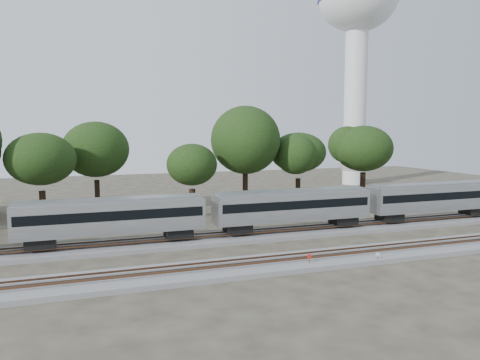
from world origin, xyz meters
The scene contains 14 objects.
ground centered at (0.00, 0.00, 0.00)m, with size 160.00×160.00×0.00m, color #383328.
track_far centered at (0.00, 6.00, 0.21)m, with size 160.00×5.00×0.73m.
track_near centered at (0.00, -4.00, 0.21)m, with size 160.00×5.00×0.73m.
train centered at (8.40, 6.00, 3.14)m, with size 88.08×3.03×4.47m.
switch_stand_red centered at (4.24, -5.26, 0.72)m, with size 0.35×0.15×1.12m.
switch_stand_white centered at (10.06, -6.17, 0.61)m, with size 0.29×0.14×0.95m.
switch_lever centered at (8.19, -5.67, 0.15)m, with size 0.50×0.30×0.30m, color #512D19.
water_tower centered at (40.19, 43.53, 32.01)m, with size 15.61×15.61×43.21m.
tree_2 centered at (-16.62, 18.59, 7.71)m, with size 7.86×7.86×11.08m.
tree_3 centered at (-10.47, 24.54, 8.46)m, with size 8.62×8.62×12.15m.
tree_4 centered at (0.69, 19.08, 6.62)m, with size 6.75×6.75×9.52m.
tree_5 centered at (8.51, 21.08, 9.59)m, with size 9.76×9.76×13.76m.
tree_6 centered at (16.28, 20.79, 7.81)m, with size 7.96×7.96×11.22m.
tree_7 centered at (29.29, 24.30, 8.06)m, with size 8.21×8.21×11.57m.
Camera 1 is at (-13.14, -37.62, 10.95)m, focal length 35.00 mm.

